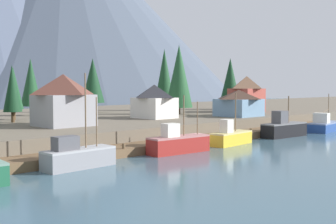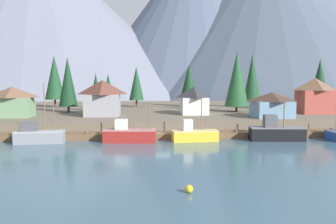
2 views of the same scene
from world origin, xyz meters
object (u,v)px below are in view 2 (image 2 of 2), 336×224
Objects in this scene: fishing_boat_grey at (39,136)px; fishing_boat_red at (129,135)px; house_blue at (272,105)px; conifer_centre at (237,79)px; conifer_mid_left at (252,78)px; conifer_back_right at (189,82)px; fishing_boat_black at (276,132)px; house_red at (315,95)px; conifer_far_right at (320,80)px; conifer_mid_right at (108,88)px; house_white at (194,100)px; house_grey at (103,98)px; conifer_near_left at (68,82)px; channel_buoy at (189,189)px; house_green at (12,102)px; conifer_far_left at (96,89)px; conifer_near_right at (54,77)px; conifer_back_left at (136,83)px; fishing_boat_yellow at (194,135)px.

fishing_boat_grey is 1.12× the size of fishing_boat_red.
house_blue is 0.54× the size of conifer_centre.
conifer_back_right is at bearing 161.09° from conifer_mid_left.
fishing_boat_red reaches higher than fishing_boat_black.
conifer_far_right is at bearing 57.95° from house_red.
conifer_mid_right is (-29.07, 31.14, 6.18)m from fishing_boat_black.
conifer_far_right reaches higher than fishing_boat_grey.
house_red is 10.22m from conifer_far_right.
conifer_centre is at bearing 28.54° from fishing_boat_grey.
house_red is 0.56× the size of conifer_centre.
house_white is at bearing 178.61° from house_red.
conifer_far_right is (28.82, -12.75, 0.36)m from conifer_back_right.
fishing_boat_grey is 18.56m from house_grey.
conifer_near_left is (-26.62, 6.25, 3.71)m from house_white.
fishing_boat_grey is 13.06× the size of channel_buoy.
conifer_near_left reaches higher than conifer_mid_right.
house_grey is (-28.88, 16.26, 4.74)m from fishing_boat_black.
house_red is 0.62× the size of conifer_near_left.
fishing_boat_grey reaches higher than house_green.
conifer_near_left is at bearing -161.62° from conifer_far_left.
conifer_far_right is (49.02, -5.24, 1.83)m from conifer_mid_right.
conifer_near_right reaches higher than fishing_boat_black.
conifer_back_left is (-28.87, 4.80, -1.46)m from conifer_mid_left.
conifer_near_left is 6.24m from conifer_far_left.
conifer_near_left is at bearing 172.47° from house_red.
conifer_back_left is (22.99, 23.60, 3.10)m from house_green.
conifer_near_left reaches higher than house_green.
fishing_boat_yellow is 1.09× the size of house_white.
fishing_boat_yellow is 39.93m from conifer_back_left.
channel_buoy is (6.02, -25.25, -0.84)m from fishing_boat_red.
fishing_boat_yellow is at bearing -45.24° from conifer_near_left.
fishing_boat_red is at bearing -149.18° from conifer_far_right.
conifer_near_right is 1.54× the size of conifer_far_left.
channel_buoy is (-6.70, -43.34, -5.03)m from house_white.
conifer_back_right is 31.52m from conifer_far_right.
conifer_back_right is (34.55, -0.58, -1.07)m from conifer_near_right.
conifer_centre is at bearing -121.44° from conifer_mid_left.
conifer_back_left is 64.10m from channel_buoy.
conifer_back_right is at bearing 138.36° from house_red.
conifer_centre is (36.32, 21.95, 8.59)m from fishing_boat_grey.
house_grey is at bearing 129.70° from fishing_boat_yellow.
conifer_mid_left reaches higher than conifer_far_left.
conifer_centre is at bearing 9.53° from house_green.
conifer_far_left is at bearing 158.68° from house_white.
conifer_near_right reaches higher than house_green.
conifer_far_left is 0.72× the size of conifer_far_right.
house_blue is at bearing -27.77° from house_white.
fishing_boat_red is at bearing -60.26° from conifer_near_left.
conifer_mid_right is at bearing 162.87° from house_red.
fishing_boat_yellow is 1.04× the size of house_grey.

